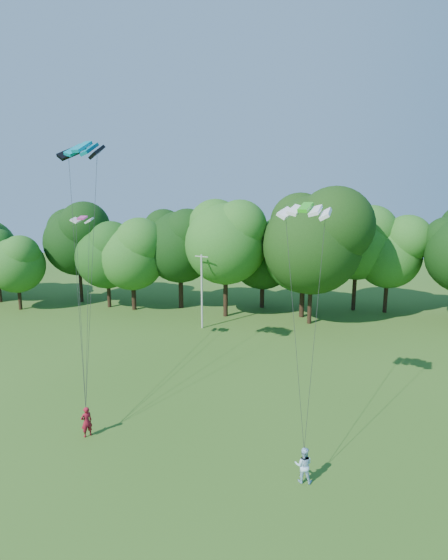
# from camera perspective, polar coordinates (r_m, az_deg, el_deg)

# --- Properties ---
(utility_pole) EXTENTS (1.41, 0.67, 7.52)m
(utility_pole) POSITION_cam_1_polar(r_m,az_deg,el_deg) (43.61, -2.91, -1.40)
(utility_pole) COLOR #ACADA5
(utility_pole) RESTS_ON ground
(kite_flyer_left) EXTENTS (0.76, 0.76, 1.78)m
(kite_flyer_left) POSITION_cam_1_polar(r_m,az_deg,el_deg) (26.97, -17.51, -17.24)
(kite_flyer_left) COLOR maroon
(kite_flyer_left) RESTS_ON ground
(kite_flyer_right) EXTENTS (0.90, 0.73, 1.77)m
(kite_flyer_right) POSITION_cam_1_polar(r_m,az_deg,el_deg) (22.80, 10.34, -22.67)
(kite_flyer_right) COLOR #B5DEFC
(kite_flyer_right) RESTS_ON ground
(kite_teal) EXTENTS (3.37, 2.36, 0.82)m
(kite_teal) POSITION_cam_1_polar(r_m,az_deg,el_deg) (30.29, -18.06, 16.20)
(kite_teal) COLOR #058298
(kite_teal) RESTS_ON ground
(kite_green) EXTENTS (2.96, 2.08, 0.52)m
(kite_green) POSITION_cam_1_polar(r_m,az_deg,el_deg) (23.74, 10.59, 9.32)
(kite_green) COLOR green
(kite_green) RESTS_ON ground
(kite_pink) EXTENTS (1.63, 0.82, 0.28)m
(kite_pink) POSITION_cam_1_polar(r_m,az_deg,el_deg) (34.43, -18.03, 7.73)
(kite_pink) COLOR #CB388E
(kite_pink) RESTS_ON ground
(tree_back_center) EXTENTS (11.01, 11.01, 16.02)m
(tree_back_center) POSITION_cam_1_polar(r_m,az_deg,el_deg) (45.07, 11.54, 6.68)
(tree_back_center) COLOR black
(tree_back_center) RESTS_ON ground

